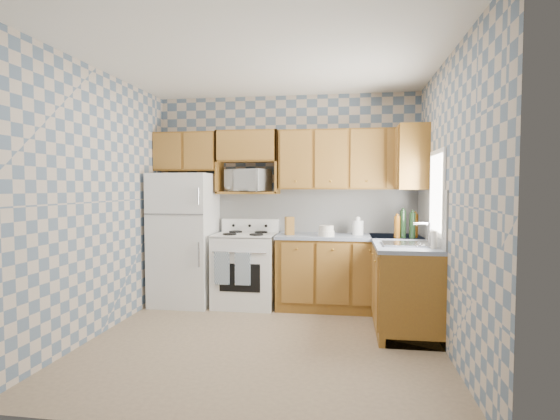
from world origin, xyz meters
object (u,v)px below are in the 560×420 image
object	(u,v)px
stove_body	(246,270)
electric_kettle	(358,228)
refrigerator	(184,239)
microwave	(248,180)

from	to	relation	value
stove_body	electric_kettle	xyz separation A→B (m)	(1.40, 0.06, 0.56)
stove_body	electric_kettle	bearing A→B (deg)	2.29
electric_kettle	stove_body	bearing A→B (deg)	-177.71
refrigerator	electric_kettle	size ratio (longest dim) A/B	9.60
microwave	electric_kettle	distance (m)	1.53
refrigerator	stove_body	bearing A→B (deg)	1.78
refrigerator	microwave	size ratio (longest dim) A/B	3.22
stove_body	microwave	xyz separation A→B (m)	(-0.01, 0.16, 1.14)
microwave	electric_kettle	size ratio (longest dim) A/B	2.98
stove_body	microwave	size ratio (longest dim) A/B	1.73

